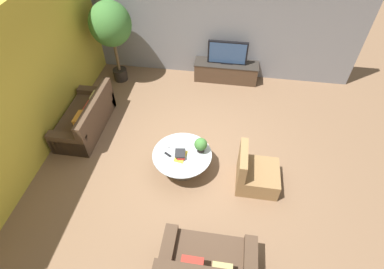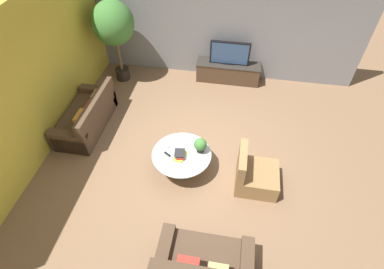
{
  "view_description": "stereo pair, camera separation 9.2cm",
  "coord_description": "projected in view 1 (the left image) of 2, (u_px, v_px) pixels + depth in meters",
  "views": [
    {
      "loc": [
        0.51,
        -4.1,
        4.96
      ],
      "look_at": [
        -0.13,
        0.13,
        0.55
      ],
      "focal_mm": 28.0,
      "sensor_mm": 36.0,
      "label": 1
    },
    {
      "loc": [
        0.6,
        -4.09,
        4.96
      ],
      "look_at": [
        -0.13,
        0.13,
        0.55
      ],
      "focal_mm": 28.0,
      "sensor_mm": 36.0,
      "label": 2
    }
  ],
  "objects": [
    {
      "name": "couch_by_wall",
      "position": [
        86.0,
        119.0,
        6.87
      ],
      "size": [
        0.84,
        1.78,
        0.84
      ],
      "rotation": [
        0.0,
        0.0,
        -1.57
      ],
      "color": "#4C3828",
      "rests_on": "ground"
    },
    {
      "name": "remote_silver",
      "position": [
        168.0,
        145.0,
        6.06
      ],
      "size": [
        0.11,
        0.16,
        0.02
      ],
      "primitive_type": "cube",
      "rotation": [
        0.0,
        0.0,
        0.47
      ],
      "color": "gray",
      "rests_on": "coffee_table"
    },
    {
      "name": "back_wall_stone",
      "position": [
        215.0,
        22.0,
        7.61
      ],
      "size": [
        7.4,
        0.12,
        3.0
      ],
      "primitive_type": "cube",
      "color": "slate",
      "rests_on": "ground"
    },
    {
      "name": "television",
      "position": [
        228.0,
        53.0,
        7.82
      ],
      "size": [
        1.04,
        0.13,
        0.63
      ],
      "color": "black",
      "rests_on": "media_console"
    },
    {
      "name": "coffee_table",
      "position": [
        182.0,
        158.0,
        6.01
      ],
      "size": [
        1.18,
        1.18,
        0.45
      ],
      "color": "#756656",
      "rests_on": "ground"
    },
    {
      "name": "potted_plant_tabletop",
      "position": [
        201.0,
        145.0,
        5.84
      ],
      "size": [
        0.25,
        0.25,
        0.32
      ],
      "color": "black",
      "rests_on": "coffee_table"
    },
    {
      "name": "armchair_wicker",
      "position": [
        255.0,
        174.0,
        5.79
      ],
      "size": [
        0.8,
        0.76,
        0.86
      ],
      "rotation": [
        0.0,
        0.0,
        1.57
      ],
      "color": "olive",
      "rests_on": "ground"
    },
    {
      "name": "side_wall_left",
      "position": [
        34.0,
        81.0,
        5.84
      ],
      "size": [
        0.12,
        7.4,
        3.0
      ],
      "primitive_type": "cube",
      "color": "gold",
      "rests_on": "ground"
    },
    {
      "name": "ground_plane",
      "position": [
        197.0,
        157.0,
        6.44
      ],
      "size": [
        24.0,
        24.0,
        0.0
      ],
      "primitive_type": "plane",
      "color": "brown"
    },
    {
      "name": "book_stack",
      "position": [
        181.0,
        155.0,
        5.84
      ],
      "size": [
        0.24,
        0.34,
        0.1
      ],
      "color": "gold",
      "rests_on": "coffee_table"
    },
    {
      "name": "potted_palm_tall",
      "position": [
        111.0,
        26.0,
        7.32
      ],
      "size": [
        1.03,
        1.03,
        2.17
      ],
      "color": "black",
      "rests_on": "ground"
    },
    {
      "name": "media_console",
      "position": [
        226.0,
        71.0,
        8.23
      ],
      "size": [
        1.73,
        0.5,
        0.53
      ],
      "color": "#473323",
      "rests_on": "ground"
    },
    {
      "name": "remote_black",
      "position": [
        168.0,
        155.0,
        5.89
      ],
      "size": [
        0.16,
        0.12,
        0.02
      ],
      "primitive_type": "cube",
      "rotation": [
        0.0,
        0.0,
        1.01
      ],
      "color": "black",
      "rests_on": "coffee_table"
    },
    {
      "name": "couch_near_entry",
      "position": [
        207.0,
        266.0,
        4.57
      ],
      "size": [
        1.46,
        0.84,
        0.84
      ],
      "rotation": [
        0.0,
        0.0,
        3.14
      ],
      "color": "#4C3828",
      "rests_on": "ground"
    }
  ]
}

